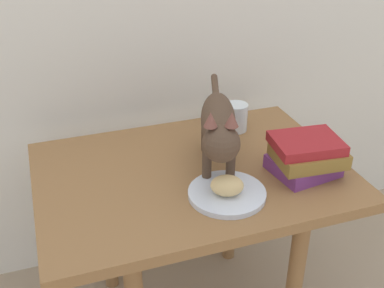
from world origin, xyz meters
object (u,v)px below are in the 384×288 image
(bread_roll, at_px, (227,186))
(book_stack, at_px, (306,156))
(side_table, at_px, (192,193))
(plate, at_px, (227,193))
(cat, at_px, (219,125))
(candle_jar, at_px, (236,119))

(bread_roll, height_order, book_stack, book_stack)
(side_table, height_order, bread_roll, bread_roll)
(plate, bearing_deg, side_table, 106.98)
(cat, bearing_deg, candle_jar, 54.86)
(side_table, bearing_deg, plate, -73.02)
(plate, relative_size, bread_roll, 2.40)
(cat, xyz_separation_m, book_stack, (0.21, -0.09, -0.08))
(cat, bearing_deg, side_table, 163.48)
(cat, height_order, candle_jar, cat)
(cat, xyz_separation_m, candle_jar, (0.14, 0.20, -0.09))
(plate, relative_size, cat, 0.42)
(side_table, height_order, candle_jar, candle_jar)
(plate, distance_m, candle_jar, 0.36)
(bread_roll, height_order, candle_jar, candle_jar)
(book_stack, bearing_deg, cat, 156.98)
(bread_roll, bearing_deg, cat, 78.00)
(bread_roll, distance_m, candle_jar, 0.37)
(cat, distance_m, candle_jar, 0.26)
(bread_roll, relative_size, book_stack, 0.42)
(plate, xyz_separation_m, book_stack, (0.23, 0.03, 0.04))
(cat, height_order, book_stack, cat)
(side_table, bearing_deg, book_stack, -21.54)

